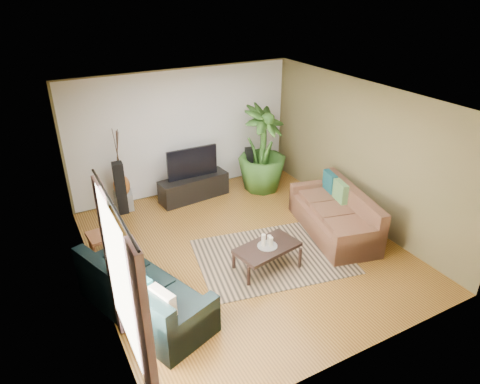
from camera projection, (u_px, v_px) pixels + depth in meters
floor at (245, 249)px, 7.61m from camera, size 5.50×5.50×0.00m
ceiling at (246, 99)px, 6.39m from camera, size 5.50×5.50×0.00m
wall_back at (184, 132)px, 9.16m from camera, size 5.00×0.00×5.00m
wall_front at (363, 272)px, 4.84m from camera, size 5.00×0.00×5.00m
wall_left at (89, 217)px, 5.95m from camera, size 0.00×5.50×5.50m
wall_right at (362, 154)px, 8.06m from camera, size 0.00×5.50×5.50m
backwall_panel at (184, 133)px, 9.16m from camera, size 4.90×0.00×4.90m
window_pane at (118, 277)px, 4.67m from camera, size 0.00×1.80×1.80m
curtain_near at (146, 338)px, 4.22m from camera, size 0.08×0.35×2.20m
curtain_far at (110, 259)px, 5.40m from camera, size 0.08×0.35×2.20m
curtain_rod at (112, 204)px, 4.29m from camera, size 0.03×1.90×0.03m
sofa_left at (145, 288)px, 6.00m from camera, size 1.57×2.28×0.85m
sofa_right at (334, 212)px, 7.94m from camera, size 1.38×2.24×0.85m
area_rug at (273, 256)px, 7.40m from camera, size 2.85×2.26×0.01m
coffee_table at (267, 257)px, 7.02m from camera, size 1.14×0.76×0.43m
candle_tray at (267, 246)px, 6.92m from camera, size 0.33×0.33×0.01m
candle_tall at (263, 240)px, 6.87m from camera, size 0.07×0.07×0.21m
candle_mid at (271, 242)px, 6.87m from camera, size 0.07×0.07×0.16m
candle_short at (269, 239)px, 6.97m from camera, size 0.07×0.07×0.13m
tv_stand at (194, 188)px, 9.25m from camera, size 1.55×0.60×0.50m
television at (192, 163)px, 9.01m from camera, size 1.11×0.06×0.65m
speaker_left at (120, 188)px, 8.55m from camera, size 0.22×0.24×1.10m
speaker_right at (249, 167)px, 9.76m from camera, size 0.20×0.22×0.90m
potted_plant at (262, 149)px, 9.36m from camera, size 1.45×1.45×1.90m
plant_pot at (262, 183)px, 9.73m from camera, size 0.35×0.35×0.27m
pedestal at (124, 201)px, 8.86m from camera, size 0.42×0.42×0.36m
vase at (122, 186)px, 8.70m from camera, size 0.33×0.33×0.47m
side_table at (104, 246)px, 7.27m from camera, size 0.50×0.50×0.48m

